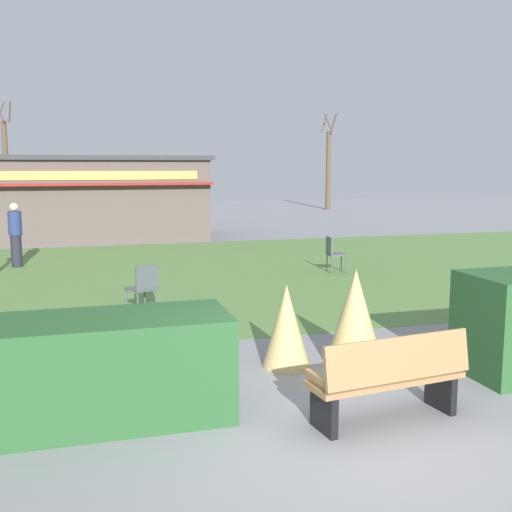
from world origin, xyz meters
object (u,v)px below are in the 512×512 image
Objects in this scene: park_bench at (389,378)px; tree_right_bg at (328,168)px; tree_left_bg at (6,165)px; cafe_chair_east at (144,285)px; cafe_chair_west at (333,251)px; food_kiosk at (69,198)px; person_standing at (16,235)px; parked_car_west_slot at (25,210)px.

tree_right_bg reaches higher than park_bench.
tree_left_bg is 1.07× the size of tree_right_bg.
park_bench is 5.81m from cafe_chair_east.
cafe_chair_east is (-5.00, -3.04, 0.00)m from cafe_chair_west.
food_kiosk is 6.15m from person_standing.
person_standing is at bearing 158.19° from cafe_chair_west.
food_kiosk is 13.87m from tree_left_bg.
food_kiosk is 11.11m from cafe_chair_west.
food_kiosk is 11.05× the size of cafe_chair_west.
parked_car_west_slot is at bearing -121.85° from person_standing.
park_bench is at bearing -77.73° from tree_left_bg.
person_standing is at bearing 111.74° from park_bench.
tree_right_bg is at bearing -167.88° from person_standing.
tree_left_bg reaches higher than parked_car_west_slot.
cafe_chair_west is 0.20× the size of parked_car_west_slot.
cafe_chair_east is 0.16× the size of tree_right_bg.
cafe_chair_east is at bearing 109.53° from park_bench.
cafe_chair_west is at bearing -112.48° from tree_right_bg.
tree_left_bg reaches higher than park_bench.
person_standing is at bearing -86.61° from parked_car_west_slot.
cafe_chair_west and cafe_chair_east have the same top height.
cafe_chair_west is (3.05, 8.52, 0.05)m from park_bench.
tree_left_bg is at bearing 102.27° from park_bench.
cafe_chair_west is at bearing 70.28° from park_bench.
park_bench is 1.04× the size of person_standing.
tree_left_bg is 18.43m from tree_right_bg.
cafe_chair_west is at bearing -54.82° from food_kiosk.
food_kiosk is 1.72× the size of tree_right_bg.
person_standing reaches higher than park_bench.
cafe_chair_west is 1.00× the size of cafe_chair_east.
tree_left_bg reaches higher than cafe_chair_east.
cafe_chair_east is 0.15× the size of tree_left_bg.
person_standing is (-7.67, 3.07, 0.33)m from cafe_chair_west.
tree_left_bg is at bearing 101.15° from parked_car_west_slot.
parked_car_west_slot is 0.76× the size of tree_right_bg.
person_standing is (-1.30, -5.97, -0.64)m from food_kiosk.
tree_right_bg is at bearing 37.99° from food_kiosk.
cafe_chair_west is 8.27m from person_standing.
cafe_chair_east is at bearing -148.68° from cafe_chair_west.
parked_car_west_slot reaches higher than cafe_chair_east.
park_bench is 1.97× the size of cafe_chair_east.
person_standing is at bearing -83.78° from tree_left_bg.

